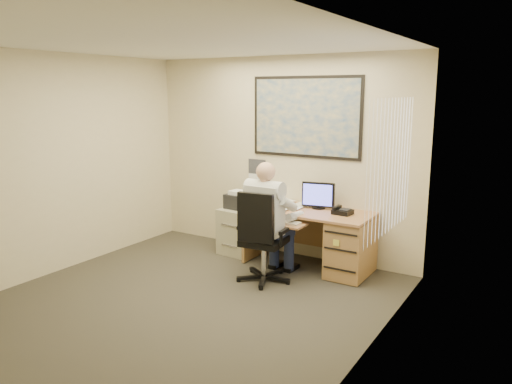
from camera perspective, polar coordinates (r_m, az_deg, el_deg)
The scene contains 8 objects.
room_shell at distance 5.04m, azimuth -9.67°, elevation 1.19°, with size 4.00×4.50×2.70m.
desk at distance 6.33m, azimuth 8.82°, elevation -5.12°, with size 1.60×0.97×1.09m.
world_map at distance 6.62m, azimuth 5.68°, elevation 8.51°, with size 1.56×0.03×1.06m, color #1E4C93.
wall_calendar at distance 7.08m, azimuth 0.11°, elevation 2.07°, with size 0.28×0.01×0.42m, color white.
window_blinds at distance 4.75m, azimuth 15.28°, elevation 2.79°, with size 0.06×1.40×1.30m, color beige, non-canonical shape.
filing_cabinet at distance 7.01m, azimuth -1.78°, elevation -3.91°, with size 0.49×0.58×0.88m.
office_chair at distance 5.95m, azimuth 0.63°, elevation -7.25°, with size 0.73×0.73×1.11m.
person at distance 5.91m, azimuth 1.09°, elevation -3.45°, with size 0.60×0.86×1.43m, color silver, non-canonical shape.
Camera 1 is at (3.28, -3.72, 2.23)m, focal length 35.00 mm.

